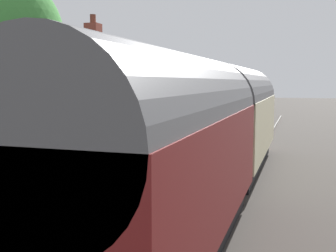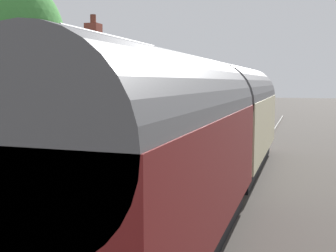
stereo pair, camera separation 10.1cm
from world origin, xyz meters
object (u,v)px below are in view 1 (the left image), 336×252
station_building (75,113)px  bench_platform_end (207,113)px  planter_edge_near (195,113)px  tree_far_left (12,41)px  bench_by_lamp (177,121)px  tree_far_right (116,77)px  bench_mid_platform (197,117)px  planter_by_door (16,175)px  station_sign_board (208,108)px  lamp_post_platform (190,88)px  planter_corner_building (100,162)px  train (212,128)px

station_building → bench_platform_end: station_building is taller
planter_edge_near → tree_far_left: 15.40m
bench_by_lamp → tree_far_right: tree_far_right is taller
bench_mid_platform → planter_by_door: 17.60m
planter_edge_near → station_sign_board: size_ratio=0.54×
bench_platform_end → station_building: bearing=174.2°
lamp_post_platform → tree_far_left: bearing=127.9°
tree_far_right → planter_corner_building: bearing=-156.3°
tree_far_right → tree_far_left: size_ratio=0.70×
station_building → tree_far_right: bearing=19.6°
bench_mid_platform → bench_by_lamp: same height
station_building → planter_edge_near: size_ratio=8.84×
planter_corner_building → planter_by_door: bearing=149.7°
bench_mid_platform → planter_corner_building: (-15.42, -0.84, -0.09)m
bench_mid_platform → lamp_post_platform: size_ratio=0.41×
bench_platform_end → tree_far_left: tree_far_left is taller
bench_platform_end → lamp_post_platform: (-8.58, -0.99, 1.95)m
bench_by_lamp → planter_edge_near: size_ratio=1.68×
planter_corner_building → planter_by_door: 2.52m
bench_mid_platform → planter_edge_near: bench_mid_platform is taller
tree_far_right → bench_mid_platform: bearing=-111.4°
train → tree_far_right: 19.74m
lamp_post_platform → bench_platform_end: bearing=6.6°
train → bench_mid_platform: (13.48, 3.85, -0.84)m
station_building → planter_corner_building: (-2.94, -2.55, -1.18)m
planter_by_door → lamp_post_platform: (12.41, -1.33, 2.05)m
tree_far_left → bench_by_lamp: bearing=-38.2°
train → bench_platform_end: 17.35m
train → lamp_post_platform: 8.88m
station_building → station_sign_board: (10.78, -2.81, -0.38)m
planter_by_door → tree_far_right: (20.40, 6.71, 2.79)m
planter_edge_near → lamp_post_platform: bearing=-167.6°
train → planter_edge_near: size_ratio=22.09×
planter_by_door → bench_by_lamp: bearing=-0.4°
planter_edge_near → bench_by_lamp: bearing=-174.6°
planter_edge_near → planter_corner_building: size_ratio=1.08×
bench_by_lamp → planter_corner_building: bearing=-174.4°
bench_mid_platform → tree_far_right: 8.14m
planter_corner_building → lamp_post_platform: lamp_post_platform is taller
bench_by_lamp → tree_far_left: 10.05m
planter_edge_near → planter_corner_building: planter_edge_near is taller
train → bench_by_lamp: size_ratio=13.19×
train → lamp_post_platform: (8.30, 2.95, 1.12)m
planter_edge_near → tree_far_right: bearing=95.4°
tree_far_right → lamp_post_platform: bearing=-134.8°
lamp_post_platform → station_sign_board: lamp_post_platform is taller
planter_by_door → lamp_post_platform: 12.65m
station_building → bench_by_lamp: bearing=-8.5°
lamp_post_platform → station_building: bearing=160.3°
station_building → planter_by_door: (-5.11, -1.28, -1.19)m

